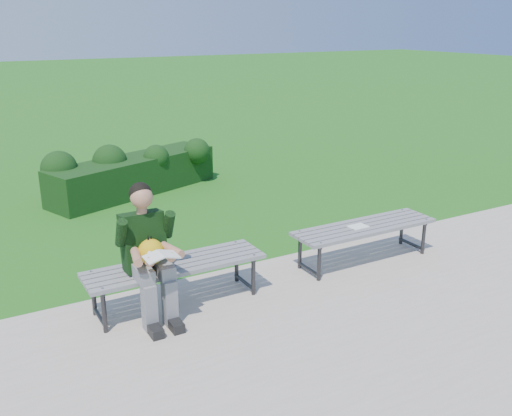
{
  "coord_description": "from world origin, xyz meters",
  "views": [
    {
      "loc": [
        -2.62,
        -5.44,
        2.75
      ],
      "look_at": [
        0.28,
        -0.29,
        0.81
      ],
      "focal_mm": 40.0,
      "sensor_mm": 36.0,
      "label": 1
    }
  ],
  "objects_px": {
    "hedge": "(130,171)",
    "bench_right": "(365,230)",
    "bench_left": "(176,268)",
    "paper_sheet": "(358,226)",
    "seated_boy": "(148,249)"
  },
  "relations": [
    {
      "from": "bench_left",
      "to": "paper_sheet",
      "type": "relative_size",
      "value": 7.96
    },
    {
      "from": "bench_left",
      "to": "paper_sheet",
      "type": "height_order",
      "value": "bench_left"
    },
    {
      "from": "seated_boy",
      "to": "bench_right",
      "type": "bearing_deg",
      "value": 0.84
    },
    {
      "from": "bench_right",
      "to": "paper_sheet",
      "type": "distance_m",
      "value": 0.12
    },
    {
      "from": "bench_right",
      "to": "paper_sheet",
      "type": "bearing_deg",
      "value": -180.0
    },
    {
      "from": "hedge",
      "to": "bench_left",
      "type": "xyz_separation_m",
      "value": [
        -0.82,
        -4.12,
        0.04
      ]
    },
    {
      "from": "bench_left",
      "to": "seated_boy",
      "type": "bearing_deg",
      "value": -162.4
    },
    {
      "from": "hedge",
      "to": "bench_right",
      "type": "distance_m",
      "value": 4.44
    },
    {
      "from": "hedge",
      "to": "paper_sheet",
      "type": "height_order",
      "value": "hedge"
    },
    {
      "from": "hedge",
      "to": "bench_right",
      "type": "relative_size",
      "value": 1.72
    },
    {
      "from": "hedge",
      "to": "paper_sheet",
      "type": "xyz_separation_m",
      "value": [
        1.43,
        -4.17,
        0.1
      ]
    },
    {
      "from": "paper_sheet",
      "to": "bench_left",
      "type": "bearing_deg",
      "value": 178.57
    },
    {
      "from": "bench_left",
      "to": "seated_boy",
      "type": "xyz_separation_m",
      "value": [
        -0.3,
        -0.1,
        0.3
      ]
    },
    {
      "from": "hedge",
      "to": "bench_left",
      "type": "distance_m",
      "value": 4.2
    },
    {
      "from": "bench_right",
      "to": "hedge",
      "type": "bearing_deg",
      "value": 110.17
    }
  ]
}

